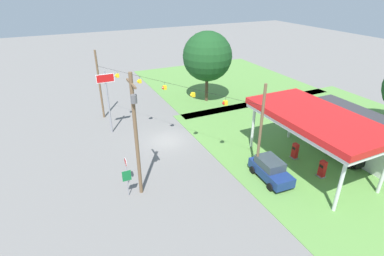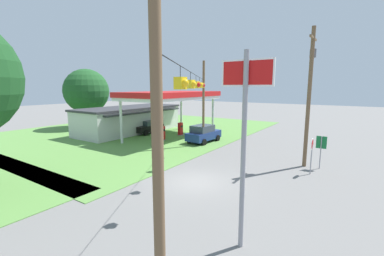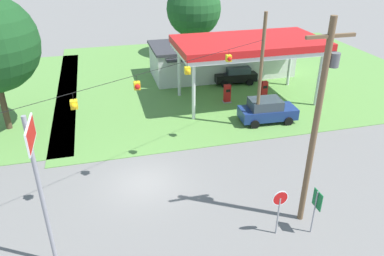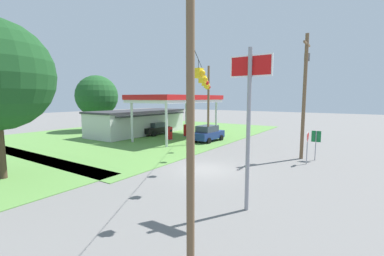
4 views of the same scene
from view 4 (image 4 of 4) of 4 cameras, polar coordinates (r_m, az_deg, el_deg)
name	(u,v)px [view 4 (image 4 of 4)]	position (r m, az deg, el deg)	size (l,w,h in m)	color
ground_plane	(204,169)	(18.34, 2.76, -9.19)	(160.00, 160.00, 0.00)	slate
grass_verge_station_corner	(148,132)	(38.15, -9.79, -0.92)	(36.00, 28.00, 0.04)	#5B8E42
gas_station_canopy	(178,99)	(31.74, -3.14, 6.41)	(12.03, 6.37, 5.36)	silver
gas_station_store	(138,122)	(36.62, -11.83, 1.33)	(14.20, 6.23, 3.32)	silver
fuel_pump_near	(170,134)	(30.69, -4.98, -1.30)	(0.71, 0.56, 1.59)	gray
fuel_pump_far	(186,131)	(33.38, -1.35, -0.63)	(0.71, 0.56, 1.59)	gray
car_at_pumps_front	(208,133)	(29.63, 3.58, -1.18)	(4.40, 2.30, 1.88)	navy
car_at_pumps_rear	(156,129)	(35.21, -8.10, -0.12)	(4.14, 2.28, 1.68)	black
stop_sign_roadside	(307,141)	(21.25, 24.28, -2.57)	(0.80, 0.08, 2.50)	#99999E
stop_sign_overhead	(250,101)	(11.40, 12.66, 5.84)	(0.22, 1.88, 7.14)	gray
route_sign	(316,139)	(22.89, 25.84, -2.29)	(0.10, 0.70, 2.40)	gray
utility_pole_main	(305,90)	(22.83, 23.74, 7.66)	(2.20, 0.44, 10.07)	brown
signal_span_gantry	(205,103)	(17.64, 2.88, 5.58)	(18.57, 10.24, 8.44)	brown
tree_behind_station	(97,96)	(41.88, -20.38, 6.65)	(6.27, 6.27, 8.43)	#4C3828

